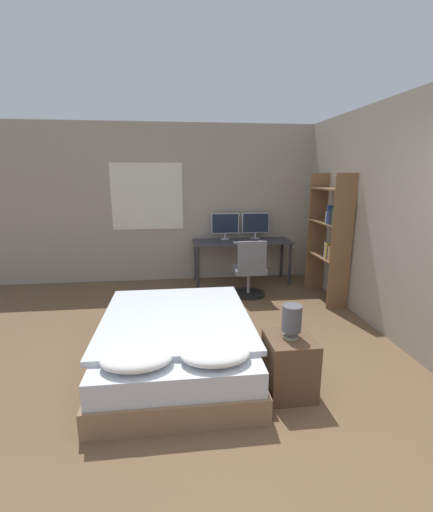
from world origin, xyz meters
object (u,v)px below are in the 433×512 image
Objects in this scene: bedside_lamp at (292,319)px; computer_mouse at (260,241)px; monitor_left at (225,224)px; office_chair at (249,274)px; desk at (242,246)px; bookshelf at (332,233)px; keyboard at (244,242)px; nightstand at (289,365)px; bed at (177,343)px; monitor_right at (255,224)px.

computer_mouse is at bearing 81.15° from bedside_lamp.
bedside_lamp is 3.33m from monitor_left.
desk is at bearing 88.47° from office_chair.
desk is at bearing -34.10° from monitor_left.
monitor_left is 0.54× the size of office_chair.
bookshelf is (0.84, -0.84, 0.27)m from computer_mouse.
computer_mouse reaches higher than keyboard.
nightstand is 0.28× the size of bookshelf.
office_chair is at bearing -74.36° from monitor_left.
bed is 5.27× the size of keyboard.
bed is 3.71× the size of nightstand.
keyboard is at bearing -90.00° from desk.
bed is 2.86m from bookshelf.
nightstand is 7.43× the size of computer_mouse.
bed is at bearing -145.34° from bookshelf.
monitor_right is (0.46, 3.32, 0.32)m from bedside_lamp.
bedside_lamp is at bearing -98.85° from computer_mouse.
bed is 3.20m from monitor_right.
monitor_right reaches higher than nightstand.
monitor_left is at bearing 91.45° from nightstand.
nightstand is 0.31× the size of desk.
monitor_right is 0.44m from computer_mouse.
bookshelf is (1.39, -1.20, 0.03)m from monitor_left.
office_chair is (-0.02, -0.72, -0.29)m from desk.
bedside_lamp is at bearing -93.61° from keyboard.
bedside_lamp reaches higher than nightstand.
monitor_right is 1.47m from bookshelf.
bookshelf reaches higher than keyboard.
monitor_left is (-0.27, 0.18, 0.35)m from desk.
nightstand is at bearing -29.64° from bed.
monitor_right is 0.52m from keyboard.
desk is at bearing 146.65° from computer_mouse.
office_chair is at bearing -92.04° from keyboard.
monitor_right is at bearing 72.13° from office_chair.
bedside_lamp is 0.59× the size of monitor_left.
bedside_lamp is at bearing 0.00° from nightstand.
bed is 2.71m from keyboard.
bedside_lamp is 0.17× the size of desk.
keyboard is (0.27, -0.36, -0.25)m from monitor_left.
keyboard is at bearing 142.99° from bookshelf.
desk is 4.58× the size of keyboard.
bed is at bearing 150.36° from nightstand.
monitor_right is 6.93× the size of computer_mouse.
office_chair is 0.48× the size of bookshelf.
bed is 27.58× the size of computer_mouse.
desk is (1.15, 2.59, 0.41)m from bed.
bed is 3.98× the size of monitor_right.
monitor_left reaches higher than computer_mouse.
desk is at bearing 137.55° from bookshelf.
bedside_lamp is at bearing -121.65° from bookshelf.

